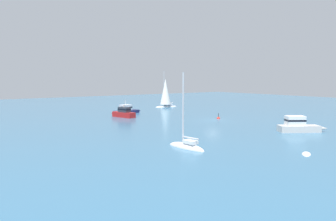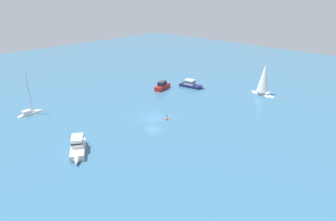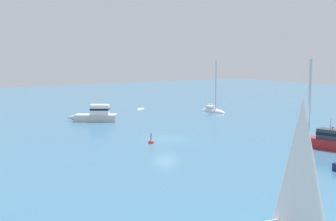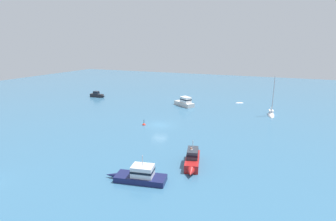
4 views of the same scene
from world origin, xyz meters
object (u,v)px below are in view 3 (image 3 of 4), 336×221
rib (141,109)px  launch (96,115)px  yacht (300,172)px  powerboat (334,142)px  channel_buoy (151,143)px  sailboat (213,111)px

rib → launch: launch is taller
rib → yacht: size_ratio=0.23×
powerboat → channel_buoy: 17.48m
rib → sailboat: bearing=98.8°
rib → sailboat: (7.49, -8.91, 0.20)m
powerboat → yacht: bearing=-70.5°
powerboat → sailboat: bearing=150.7°
yacht → channel_buoy: bearing=83.7°
powerboat → channel_buoy: size_ratio=4.72×
sailboat → yacht: size_ratio=0.91×
rib → launch: 13.76m
launch → yacht: 41.84m
rib → sailboat: sailboat is taller
powerboat → rib: (-0.04, 36.59, -0.77)m
powerboat → channel_buoy: bearing=-147.5°
yacht → channel_buoy: size_ratio=7.24×
launch → yacht: size_ratio=0.69×
powerboat → sailboat: (7.44, 27.68, -0.56)m
yacht → channel_buoy: (5.87, 24.40, -3.24)m
powerboat → launch: size_ratio=0.95×
sailboat → yacht: (-26.04, -40.14, 3.04)m
sailboat → yacht: bearing=-39.1°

